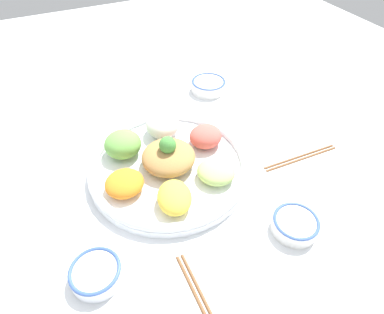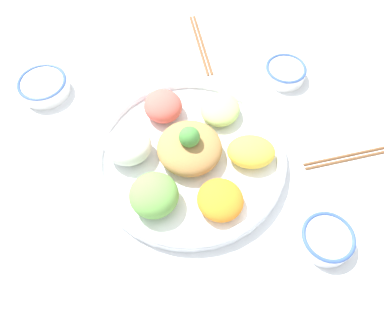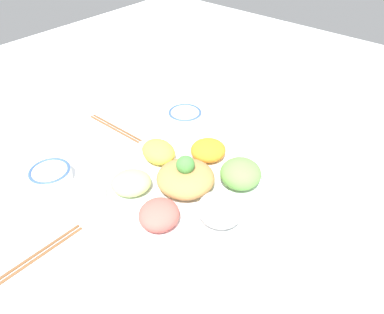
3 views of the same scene
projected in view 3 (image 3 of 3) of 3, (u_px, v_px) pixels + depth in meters
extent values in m
plane|color=white|center=(196.00, 200.00, 0.84)|extent=(2.40, 2.40, 0.00)
cylinder|color=white|center=(186.00, 190.00, 0.85)|extent=(0.39, 0.39, 0.02)
torus|color=white|center=(186.00, 185.00, 0.84)|extent=(0.39, 0.39, 0.02)
ellipsoid|color=white|center=(220.00, 210.00, 0.75)|extent=(0.11, 0.11, 0.06)
ellipsoid|color=#6BAD4C|center=(241.00, 174.00, 0.83)|extent=(0.13, 0.13, 0.06)
ellipsoid|color=orange|center=(208.00, 150.00, 0.92)|extent=(0.11, 0.11, 0.04)
ellipsoid|color=yellow|center=(159.00, 152.00, 0.91)|extent=(0.11, 0.10, 0.05)
ellipsoid|color=#B7DB7A|center=(131.00, 183.00, 0.83)|extent=(0.12, 0.12, 0.04)
ellipsoid|color=#E55B51|center=(159.00, 215.00, 0.74)|extent=(0.10, 0.10, 0.05)
ellipsoid|color=#AD7F47|center=(186.00, 178.00, 0.83)|extent=(0.13, 0.13, 0.05)
sphere|color=#478E3D|center=(186.00, 164.00, 0.81)|extent=(0.04, 0.04, 0.04)
cylinder|color=white|center=(51.00, 176.00, 0.88)|extent=(0.10, 0.10, 0.03)
torus|color=#38569E|center=(50.00, 171.00, 0.87)|extent=(0.10, 0.10, 0.01)
cylinder|color=maroon|center=(50.00, 172.00, 0.88)|extent=(0.08, 0.08, 0.00)
cylinder|color=white|center=(185.00, 117.00, 1.09)|extent=(0.10, 0.10, 0.03)
torus|color=#38569E|center=(185.00, 113.00, 1.08)|extent=(0.10, 0.10, 0.01)
cylinder|color=#DBB251|center=(185.00, 114.00, 1.08)|extent=(0.08, 0.08, 0.00)
cylinder|color=brown|center=(33.00, 260.00, 0.71)|extent=(0.01, 0.22, 0.01)
cylinder|color=brown|center=(30.00, 257.00, 0.72)|extent=(0.01, 0.22, 0.01)
cylinder|color=brown|center=(114.00, 128.00, 1.06)|extent=(0.21, 0.01, 0.01)
cylinder|color=brown|center=(116.00, 127.00, 1.07)|extent=(0.21, 0.01, 0.01)
cube|color=silver|center=(368.00, 192.00, 0.86)|extent=(0.09, 0.02, 0.01)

